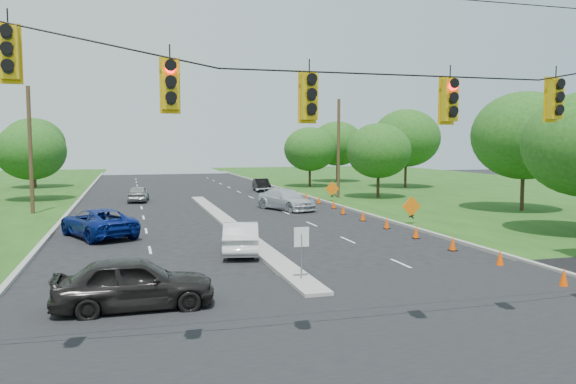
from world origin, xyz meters
name	(u,v)px	position (x,y,z in m)	size (l,w,h in m)	color
ground	(371,340)	(0.00, 0.00, 0.00)	(160.00, 160.00, 0.00)	black
cross_street	(371,340)	(0.00, 0.00, 0.00)	(160.00, 14.00, 0.02)	black
curb_left	(69,213)	(-10.10, 30.00, 0.00)	(0.25, 110.00, 0.16)	gray
curb_right	(333,205)	(10.10, 30.00, 0.00)	(0.25, 110.00, 0.16)	gray
median	(229,225)	(0.00, 21.00, 0.00)	(1.00, 34.00, 0.18)	gray
median_sign	(301,244)	(0.00, 6.00, 1.46)	(0.55, 0.06, 2.05)	gray
signal_span	(389,146)	(-0.05, -1.00, 4.97)	(25.60, 0.32, 9.00)	#422D1C
utility_pole_far_left	(30,151)	(-12.50, 30.00, 4.50)	(0.28, 0.28, 9.00)	#422D1C
utility_pole_far_right	(338,149)	(12.50, 35.00, 4.50)	(0.28, 0.28, 9.00)	#422D1C
cone_0	(564,278)	(8.67, 3.00, 0.35)	(0.32, 0.32, 0.70)	#FF4600
cone_1	(500,258)	(8.67, 6.50, 0.35)	(0.32, 0.32, 0.70)	#FF4600
cone_2	(453,243)	(8.67, 10.00, 0.35)	(0.32, 0.32, 0.70)	#FF4600
cone_3	(416,232)	(8.67, 13.50, 0.35)	(0.32, 0.32, 0.70)	#FF4600
cone_4	(387,223)	(8.67, 17.00, 0.35)	(0.32, 0.32, 0.70)	#FF4600
cone_5	(363,216)	(8.67, 20.50, 0.35)	(0.32, 0.32, 0.70)	#FF4600
cone_6	(343,209)	(8.67, 24.00, 0.35)	(0.32, 0.32, 0.70)	#FF4600
cone_7	(334,204)	(9.27, 27.50, 0.35)	(0.32, 0.32, 0.70)	#FF4600
cone_8	(319,200)	(9.27, 31.00, 0.35)	(0.32, 0.32, 0.70)	#FF4600
cone_9	(306,196)	(9.27, 34.50, 0.35)	(0.32, 0.32, 0.70)	#FF4600
work_sign_1	(411,207)	(10.80, 18.00, 1.09)	(1.27, 0.58, 1.37)	black
work_sign_2	(332,189)	(10.80, 32.00, 1.09)	(1.27, 0.58, 1.37)	black
tree_5	(31,151)	(-14.00, 40.00, 4.34)	(5.88, 5.88, 6.86)	black
tree_6	(34,144)	(-16.00, 55.00, 4.96)	(6.72, 6.72, 7.84)	black
tree_8	(524,136)	(22.00, 22.00, 5.58)	(7.56, 7.56, 8.82)	black
tree_9	(379,151)	(16.00, 34.00, 4.34)	(5.88, 5.88, 6.86)	black
tree_10	(406,138)	(24.00, 44.00, 5.58)	(7.56, 7.56, 8.82)	black
tree_11	(337,144)	(20.00, 55.00, 4.96)	(6.72, 6.72, 7.84)	black
tree_12	(310,149)	(14.00, 48.00, 4.34)	(5.88, 5.88, 6.86)	black
black_sedan	(134,283)	(-5.79, 4.40, 0.82)	(1.93, 4.79, 1.63)	black
white_sedan	(241,237)	(-1.01, 12.10, 0.73)	(1.55, 4.44, 1.46)	silver
blue_pickup	(98,223)	(-7.54, 18.62, 0.78)	(2.59, 5.61, 1.56)	navy
silver_car_far	(286,200)	(5.51, 27.69, 0.78)	(2.19, 5.38, 1.56)	#B5B8C2
silver_car_oncoming	(138,194)	(-5.15, 36.85, 0.69)	(1.63, 4.06, 1.38)	gray
dark_car_receding	(261,185)	(7.44, 44.20, 0.66)	(1.39, 4.00, 1.32)	black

